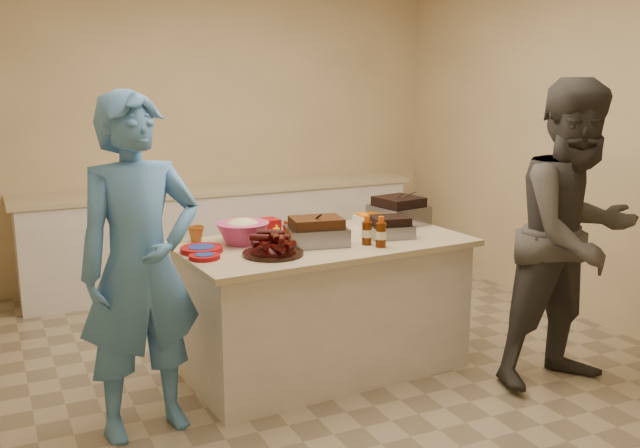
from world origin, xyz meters
name	(u,v)px	position (x,y,z in m)	size (l,w,h in m)	color
room	(328,368)	(0.00, 0.00, 0.00)	(4.50, 5.00, 2.70)	beige
back_counter	(222,234)	(0.00, 2.20, 0.45)	(3.60, 0.64, 0.90)	silver
island	(323,368)	(-0.03, 0.01, 0.00)	(1.82, 0.96, 0.86)	silver
rib_platter	(273,255)	(-0.45, -0.18, 0.86)	(0.36, 0.36, 0.14)	#380504
pulled_pork_tray	(316,244)	(-0.11, -0.05, 0.86)	(0.36, 0.28, 0.11)	#47230F
brisket_tray	(389,237)	(0.41, -0.07, 0.86)	(0.28, 0.23, 0.08)	black
roasting_pan	(398,224)	(0.67, 0.25, 0.86)	(0.33, 0.33, 0.13)	gray
coleslaw_bowl	(243,243)	(-0.51, 0.17, 0.86)	(0.33, 0.33, 0.23)	#C43B75
sausage_plate	(308,234)	(-0.03, 0.24, 0.86)	(0.31, 0.31, 0.05)	silver
mac_cheese_dish	(377,224)	(0.54, 0.33, 0.86)	(0.28, 0.21, 0.08)	orange
bbq_bottle_a	(381,247)	(0.22, -0.28, 0.86)	(0.06, 0.06, 0.19)	#461C05
bbq_bottle_b	(367,245)	(0.17, -0.19, 0.86)	(0.06, 0.06, 0.18)	#461C05
mustard_bottle	(277,243)	(-0.31, 0.10, 0.86)	(0.04, 0.04, 0.12)	#D59B0D
sauce_bowl	(305,234)	(-0.05, 0.24, 0.86)	(0.14, 0.04, 0.14)	silver
plate_stack_large	(202,252)	(-0.80, 0.07, 0.86)	(0.25, 0.25, 0.03)	maroon
plate_stack_small	(205,259)	(-0.83, -0.09, 0.86)	(0.18, 0.18, 0.02)	maroon
plastic_cup	(196,241)	(-0.76, 0.35, 0.86)	(0.10, 0.10, 0.10)	#954F17
basket_stack	(264,233)	(-0.29, 0.38, 0.86)	(0.19, 0.14, 0.09)	maroon
guest_blue	(149,428)	(-1.24, -0.30, 0.00)	(0.67, 1.82, 0.44)	#4B87C7
guest_gray	(564,381)	(1.26, -0.82, 0.00)	(0.91, 1.88, 0.71)	#4A4843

